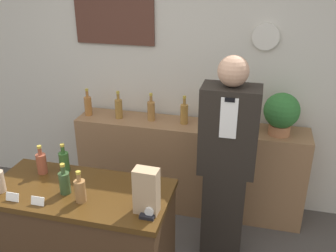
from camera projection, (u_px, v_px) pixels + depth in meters
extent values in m
cube|color=beige|center=(172.00, 70.00, 3.60)|extent=(5.20, 0.06, 2.70)
cube|color=#4E2C21|center=(114.00, 22.00, 3.50)|extent=(0.78, 0.02, 0.41)
cylinder|color=beige|center=(266.00, 37.00, 3.22)|extent=(0.23, 0.03, 0.23)
cube|color=#8E6642|center=(189.00, 167.00, 3.69)|extent=(2.19, 0.37, 0.91)
cube|color=#422B19|center=(85.00, 245.00, 2.70)|extent=(1.21, 0.56, 0.87)
cube|color=#41280E|center=(79.00, 192.00, 2.52)|extent=(1.24, 0.59, 0.04)
cube|color=black|center=(223.00, 212.00, 3.12)|extent=(0.33, 0.26, 0.80)
cube|color=black|center=(229.00, 131.00, 2.81)|extent=(0.43, 0.26, 0.69)
cube|color=white|center=(229.00, 118.00, 2.63)|extent=(0.12, 0.01, 0.31)
cube|color=black|center=(230.00, 100.00, 2.57)|extent=(0.07, 0.01, 0.03)
sphere|color=tan|center=(233.00, 71.00, 2.63)|extent=(0.23, 0.23, 0.23)
cylinder|color=#B27047|center=(279.00, 129.00, 3.28)|extent=(0.19, 0.19, 0.09)
sphere|color=#2D6B2D|center=(282.00, 111.00, 3.21)|extent=(0.31, 0.31, 0.31)
cube|color=tan|center=(146.00, 191.00, 2.23)|extent=(0.15, 0.10, 0.29)
cube|color=black|center=(147.00, 216.00, 2.24)|extent=(0.09, 0.06, 0.02)
cylinder|color=silver|center=(149.00, 212.00, 2.22)|extent=(0.06, 0.02, 0.06)
cube|color=white|center=(12.00, 197.00, 2.39)|extent=(0.09, 0.02, 0.06)
cube|color=white|center=(38.00, 201.00, 2.34)|extent=(0.09, 0.02, 0.06)
cylinder|color=brown|center=(42.00, 164.00, 2.68)|extent=(0.07, 0.07, 0.15)
cylinder|color=brown|center=(40.00, 151.00, 2.64)|extent=(0.03, 0.03, 0.05)
cylinder|color=#B29933|center=(39.00, 147.00, 2.63)|extent=(0.03, 0.03, 0.02)
cylinder|color=#2F5826|center=(64.00, 162.00, 2.71)|extent=(0.07, 0.07, 0.15)
cylinder|color=#2F5826|center=(63.00, 150.00, 2.67)|extent=(0.03, 0.03, 0.05)
cylinder|color=#B29933|center=(62.00, 145.00, 2.65)|extent=(0.03, 0.03, 0.02)
cylinder|color=#334C29|center=(65.00, 183.00, 2.45)|extent=(0.07, 0.07, 0.15)
cylinder|color=#334C29|center=(63.00, 170.00, 2.41)|extent=(0.03, 0.03, 0.05)
cylinder|color=#B29933|center=(62.00, 165.00, 2.39)|extent=(0.03, 0.03, 0.02)
cylinder|color=olive|center=(80.00, 191.00, 2.36)|extent=(0.07, 0.07, 0.15)
cylinder|color=olive|center=(79.00, 177.00, 2.32)|extent=(0.03, 0.03, 0.05)
cylinder|color=#B29933|center=(78.00, 173.00, 2.31)|extent=(0.03, 0.03, 0.02)
cylinder|color=#A56830|center=(88.00, 106.00, 3.68)|extent=(0.07, 0.07, 0.18)
cylinder|color=#A56830|center=(87.00, 94.00, 3.63)|extent=(0.03, 0.03, 0.07)
cylinder|color=#B29933|center=(87.00, 90.00, 3.61)|extent=(0.03, 0.03, 0.02)
cylinder|color=olive|center=(119.00, 109.00, 3.61)|extent=(0.07, 0.07, 0.18)
cylinder|color=olive|center=(118.00, 97.00, 3.56)|extent=(0.03, 0.03, 0.07)
cylinder|color=#B29933|center=(118.00, 92.00, 3.54)|extent=(0.03, 0.03, 0.02)
cylinder|color=#9E6C36|center=(151.00, 111.00, 3.56)|extent=(0.07, 0.07, 0.18)
cylinder|color=#9E6C36|center=(151.00, 99.00, 3.50)|extent=(0.03, 0.03, 0.07)
cylinder|color=#B29933|center=(151.00, 94.00, 3.49)|extent=(0.03, 0.03, 0.02)
cylinder|color=olive|center=(184.00, 114.00, 3.48)|extent=(0.07, 0.07, 0.18)
cylinder|color=olive|center=(184.00, 102.00, 3.43)|extent=(0.03, 0.03, 0.07)
cylinder|color=#B29933|center=(184.00, 97.00, 3.42)|extent=(0.03, 0.03, 0.02)
cylinder|color=#9C6834|center=(218.00, 118.00, 3.41)|extent=(0.07, 0.07, 0.18)
cylinder|color=#9C6834|center=(219.00, 105.00, 3.36)|extent=(0.03, 0.03, 0.07)
cylinder|color=#B29933|center=(219.00, 100.00, 3.34)|extent=(0.03, 0.03, 0.02)
cylinder|color=#9C6D3C|center=(254.00, 121.00, 3.34)|extent=(0.07, 0.07, 0.18)
cylinder|color=#9C6D3C|center=(256.00, 108.00, 3.29)|extent=(0.03, 0.03, 0.07)
cylinder|color=#B29933|center=(256.00, 103.00, 3.27)|extent=(0.03, 0.03, 0.02)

